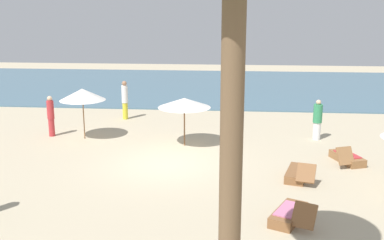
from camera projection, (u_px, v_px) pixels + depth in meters
ground_plane at (166, 165)px, 16.43m from camera, size 60.00×60.00×0.00m
ocean_water at (200, 86)px, 32.88m from camera, size 48.00×16.00×0.06m
umbrella_1 at (184, 103)px, 18.32m from camera, size 2.11×2.11×1.96m
umbrella_2 at (82, 94)px, 19.28m from camera, size 1.92×1.92×2.16m
lounger_0 at (298, 174)px, 15.06m from camera, size 1.01×1.79×0.68m
lounger_1 at (290, 215)px, 12.06m from camera, size 1.24×1.75×0.72m
lounger_2 at (347, 158)px, 16.62m from camera, size 1.12×1.74×0.74m
person_0 at (317, 120)px, 19.39m from camera, size 0.46×0.46×1.72m
person_2 at (51, 116)px, 19.91m from camera, size 0.42×0.42×1.77m
person_4 at (125, 99)px, 22.95m from camera, size 0.34×0.34×1.93m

